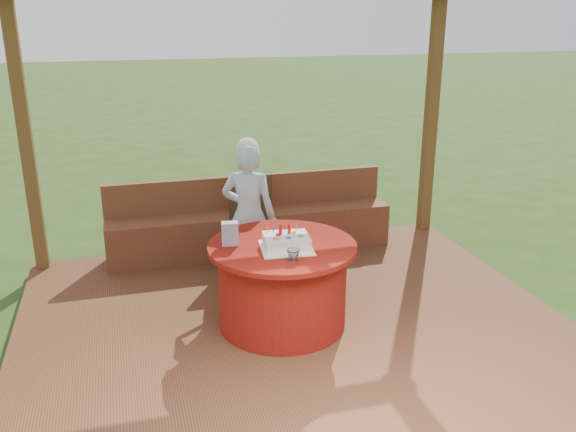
{
  "coord_description": "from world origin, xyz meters",
  "views": [
    {
      "loc": [
        -1.27,
        -4.28,
        2.61
      ],
      "look_at": [
        0.0,
        0.25,
        1.0
      ],
      "focal_mm": 38.0,
      "sensor_mm": 36.0,
      "label": 1
    }
  ],
  "objects_px": {
    "elderly_woman": "(249,212)",
    "gift_bag": "(230,234)",
    "drinking_glass": "(293,255)",
    "table": "(282,284)",
    "chair": "(254,217)",
    "bench": "(251,228)",
    "birthday_cake": "(286,242)"
  },
  "relations": [
    {
      "from": "drinking_glass",
      "to": "birthday_cake",
      "type": "bearing_deg",
      "value": 85.95
    },
    {
      "from": "bench",
      "to": "birthday_cake",
      "type": "distance_m",
      "value": 1.8
    },
    {
      "from": "elderly_woman",
      "to": "table",
      "type": "bearing_deg",
      "value": -84.31
    },
    {
      "from": "gift_bag",
      "to": "drinking_glass",
      "type": "distance_m",
      "value": 0.6
    },
    {
      "from": "chair",
      "to": "elderly_woman",
      "type": "bearing_deg",
      "value": -108.43
    },
    {
      "from": "bench",
      "to": "table",
      "type": "bearing_deg",
      "value": -93.36
    },
    {
      "from": "elderly_woman",
      "to": "gift_bag",
      "type": "xyz_separation_m",
      "value": [
        -0.31,
        -0.76,
        0.1
      ]
    },
    {
      "from": "chair",
      "to": "birthday_cake",
      "type": "xyz_separation_m",
      "value": [
        -0.05,
        -1.39,
        0.26
      ]
    },
    {
      "from": "elderly_woman",
      "to": "drinking_glass",
      "type": "height_order",
      "value": "elderly_woman"
    },
    {
      "from": "birthday_cake",
      "to": "drinking_glass",
      "type": "bearing_deg",
      "value": -94.05
    },
    {
      "from": "bench",
      "to": "elderly_woman",
      "type": "distance_m",
      "value": 0.91
    },
    {
      "from": "table",
      "to": "drinking_glass",
      "type": "height_order",
      "value": "drinking_glass"
    },
    {
      "from": "bench",
      "to": "elderly_woman",
      "type": "bearing_deg",
      "value": -103.26
    },
    {
      "from": "chair",
      "to": "elderly_woman",
      "type": "relative_size",
      "value": 0.64
    },
    {
      "from": "chair",
      "to": "drinking_glass",
      "type": "xyz_separation_m",
      "value": [
        -0.07,
        -1.65,
        0.25
      ]
    },
    {
      "from": "chair",
      "to": "gift_bag",
      "type": "height_order",
      "value": "same"
    },
    {
      "from": "gift_bag",
      "to": "table",
      "type": "bearing_deg",
      "value": -6.86
    },
    {
      "from": "chair",
      "to": "bench",
      "type": "bearing_deg",
      "value": 83.69
    },
    {
      "from": "birthday_cake",
      "to": "chair",
      "type": "bearing_deg",
      "value": 87.94
    },
    {
      "from": "table",
      "to": "chair",
      "type": "height_order",
      "value": "chair"
    },
    {
      "from": "bench",
      "to": "drinking_glass",
      "type": "xyz_separation_m",
      "value": [
        -0.11,
        -1.99,
        0.49
      ]
    },
    {
      "from": "chair",
      "to": "gift_bag",
      "type": "xyz_separation_m",
      "value": [
        -0.46,
        -1.2,
        0.3
      ]
    },
    {
      "from": "gift_bag",
      "to": "drinking_glass",
      "type": "height_order",
      "value": "gift_bag"
    },
    {
      "from": "bench",
      "to": "chair",
      "type": "bearing_deg",
      "value": -96.31
    },
    {
      "from": "bench",
      "to": "gift_bag",
      "type": "relative_size",
      "value": 16.1
    },
    {
      "from": "elderly_woman",
      "to": "gift_bag",
      "type": "height_order",
      "value": "elderly_woman"
    },
    {
      "from": "birthday_cake",
      "to": "gift_bag",
      "type": "bearing_deg",
      "value": 154.65
    },
    {
      "from": "drinking_glass",
      "to": "table",
      "type": "bearing_deg",
      "value": 88.4
    },
    {
      "from": "table",
      "to": "drinking_glass",
      "type": "relative_size",
      "value": 12.32
    },
    {
      "from": "chair",
      "to": "elderly_woman",
      "type": "height_order",
      "value": "elderly_woman"
    },
    {
      "from": "table",
      "to": "gift_bag",
      "type": "xyz_separation_m",
      "value": [
        -0.4,
        0.1,
        0.44
      ]
    },
    {
      "from": "bench",
      "to": "chair",
      "type": "relative_size",
      "value": 3.35
    }
  ]
}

